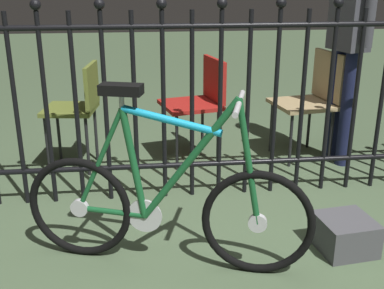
% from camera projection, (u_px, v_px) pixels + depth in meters
% --- Properties ---
extents(ground_plane, '(20.00, 20.00, 0.00)m').
position_uv_depth(ground_plane, '(227.00, 253.00, 2.62)').
color(ground_plane, '#4D6144').
extents(iron_fence, '(4.28, 0.07, 1.34)m').
position_uv_depth(iron_fence, '(200.00, 97.00, 3.07)').
color(iron_fence, black).
rests_on(iron_fence, ground).
extents(bicycle, '(1.43, 0.52, 0.94)m').
position_uv_depth(bicycle, '(165.00, 204.00, 2.41)').
color(bicycle, black).
rests_on(bicycle, ground).
extents(chair_olive, '(0.42, 0.41, 0.80)m').
position_uv_depth(chair_olive, '(79.00, 104.00, 3.58)').
color(chair_olive, black).
rests_on(chair_olive, ground).
extents(chair_tan, '(0.51, 0.50, 0.85)m').
position_uv_depth(chair_tan, '(313.00, 95.00, 3.82)').
color(chair_tan, black).
rests_on(chair_tan, ground).
extents(chair_red, '(0.51, 0.51, 0.81)m').
position_uv_depth(chair_red, '(200.00, 98.00, 3.77)').
color(chair_red, black).
rests_on(chair_red, ground).
extents(person_visitor, '(0.25, 0.46, 1.76)m').
position_uv_depth(person_visitor, '(350.00, 25.00, 3.52)').
color(person_visitor, '#191E3F').
rests_on(person_visitor, ground).
extents(display_crate, '(0.32, 0.32, 0.19)m').
position_uv_depth(display_crate, '(345.00, 234.00, 2.62)').
color(display_crate, '#4C4C51').
rests_on(display_crate, ground).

